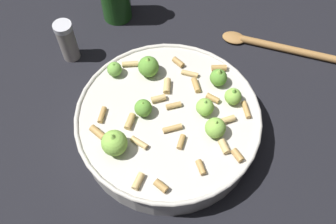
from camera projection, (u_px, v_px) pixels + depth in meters
The scene contains 4 objects.
ground_plane at pixel (168, 132), 0.72m from camera, with size 2.40×2.40×0.00m, color black.
cooking_pan at pixel (168, 122), 0.69m from camera, with size 0.34×0.34×0.11m.
pepper_shaker at pixel (67, 41), 0.78m from camera, with size 0.04×0.04×0.10m.
wooden_spoon at pixel (272, 46), 0.83m from camera, with size 0.23×0.15×0.02m.
Camera 1 is at (0.08, 0.33, 0.63)m, focal length 39.98 mm.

